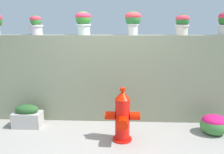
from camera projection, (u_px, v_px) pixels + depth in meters
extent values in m
plane|color=gray|center=(103.00, 150.00, 3.49)|extent=(24.00, 24.00, 0.00)
cube|color=gray|center=(108.00, 78.00, 4.50)|extent=(5.04, 0.29, 1.69)
cylinder|color=silver|center=(36.00, 30.00, 4.35)|extent=(0.23, 0.23, 0.19)
cylinder|color=silver|center=(36.00, 26.00, 4.34)|extent=(0.27, 0.27, 0.03)
sphere|color=#33742F|center=(36.00, 21.00, 4.32)|extent=(0.21, 0.21, 0.21)
ellipsoid|color=#E2344A|center=(36.00, 19.00, 4.31)|extent=(0.22, 0.22, 0.11)
cylinder|color=silver|center=(84.00, 29.00, 4.31)|extent=(0.24, 0.24, 0.20)
cylinder|color=silver|center=(83.00, 25.00, 4.29)|extent=(0.29, 0.29, 0.03)
sphere|color=#318229|center=(83.00, 19.00, 4.27)|extent=(0.28, 0.28, 0.28)
ellipsoid|color=#DA304E|center=(83.00, 16.00, 4.26)|extent=(0.29, 0.29, 0.15)
cylinder|color=silver|center=(133.00, 29.00, 4.29)|extent=(0.18, 0.18, 0.21)
cylinder|color=silver|center=(133.00, 24.00, 4.27)|extent=(0.21, 0.21, 0.03)
sphere|color=#2B7131|center=(133.00, 19.00, 4.25)|extent=(0.29, 0.29, 0.29)
ellipsoid|color=#E23740|center=(133.00, 16.00, 4.24)|extent=(0.30, 0.30, 0.16)
cylinder|color=beige|center=(182.00, 30.00, 4.23)|extent=(0.22, 0.22, 0.19)
cylinder|color=beige|center=(182.00, 26.00, 4.22)|extent=(0.26, 0.26, 0.03)
sphere|color=#27682B|center=(182.00, 21.00, 4.20)|extent=(0.24, 0.24, 0.24)
ellipsoid|color=#E0374A|center=(183.00, 18.00, 4.19)|extent=(0.25, 0.25, 0.13)
cylinder|color=red|center=(122.00, 139.00, 3.81)|extent=(0.32, 0.32, 0.03)
cylinder|color=red|center=(122.00, 120.00, 3.74)|extent=(0.24, 0.24, 0.71)
cone|color=red|center=(123.00, 95.00, 3.64)|extent=(0.25, 0.25, 0.14)
cylinder|color=red|center=(123.00, 89.00, 3.62)|extent=(0.08, 0.08, 0.05)
cylinder|color=red|center=(110.00, 116.00, 3.73)|extent=(0.17, 0.14, 0.14)
cylinder|color=red|center=(135.00, 116.00, 3.71)|extent=(0.17, 0.14, 0.14)
cylinder|color=red|center=(122.00, 123.00, 3.52)|extent=(0.17, 0.18, 0.17)
ellipsoid|color=#3E7D3A|center=(214.00, 125.00, 4.00)|extent=(0.48, 0.43, 0.36)
ellipsoid|color=#CA175F|center=(215.00, 121.00, 3.98)|extent=(0.43, 0.39, 0.20)
cube|color=#AEA9A2|center=(28.00, 119.00, 4.28)|extent=(0.52, 0.29, 0.28)
ellipsoid|color=#275326|center=(27.00, 109.00, 4.24)|extent=(0.44, 0.25, 0.18)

